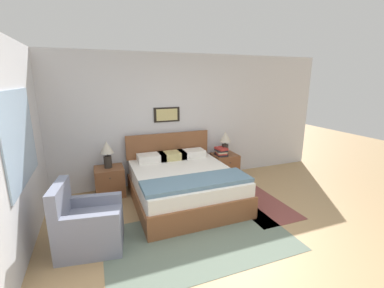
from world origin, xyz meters
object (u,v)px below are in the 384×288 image
at_px(nightstand_near_window, 110,181).
at_px(nightstand_by_door, 224,166).
at_px(armchair, 87,226).
at_px(table_lamp_near_window, 107,151).
at_px(bed, 184,184).
at_px(table_lamp_by_door, 225,140).

relative_size(nightstand_near_window, nightstand_by_door, 1.00).
relative_size(armchair, table_lamp_near_window, 1.82).
relative_size(bed, table_lamp_near_window, 3.97).
distance_m(nightstand_near_window, table_lamp_by_door, 2.47).
distance_m(bed, nightstand_by_door, 1.40).
xyz_separation_m(armchair, nightstand_near_window, (0.37, 1.52, -0.04)).
height_order(bed, nightstand_near_window, bed).
height_order(armchair, table_lamp_near_window, table_lamp_near_window).
distance_m(table_lamp_near_window, table_lamp_by_door, 2.40).
bearing_deg(bed, armchair, -153.04).
bearing_deg(table_lamp_near_window, nightstand_by_door, -0.36).
relative_size(bed, table_lamp_by_door, 3.97).
xyz_separation_m(bed, nightstand_near_window, (-1.20, 0.72, -0.05)).
bearing_deg(nightstand_by_door, table_lamp_by_door, 65.06).
xyz_separation_m(bed, table_lamp_near_window, (-1.20, 0.74, 0.53)).
bearing_deg(bed, nightstand_near_window, 148.96).
relative_size(nightstand_by_door, table_lamp_by_door, 1.09).
relative_size(nightstand_near_window, table_lamp_by_door, 1.09).
distance_m(armchair, nightstand_near_window, 1.56).
bearing_deg(table_lamp_by_door, table_lamp_near_window, 180.00).
distance_m(nightstand_by_door, table_lamp_near_window, 2.47).
height_order(bed, nightstand_by_door, bed).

